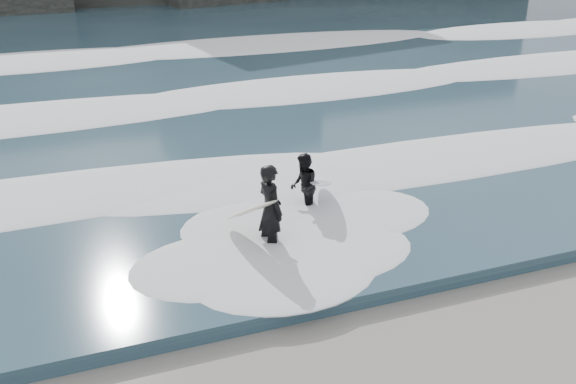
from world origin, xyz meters
TOP-DOWN VIEW (x-y plane):
  - sea at (0.00, 29.00)m, footprint 90.00×52.00m
  - foam_near at (0.00, 9.00)m, footprint 60.00×3.20m
  - foam_mid at (0.00, 16.00)m, footprint 60.00×4.00m
  - foam_far at (0.00, 25.00)m, footprint 60.00×4.80m
  - surfer_left at (-1.31, 5.55)m, footprint 1.22×1.76m
  - surfer_right at (0.05, 6.87)m, footprint 1.41×1.95m

SIDE VIEW (x-z plane):
  - sea at x=0.00m, z-range 0.00..0.30m
  - foam_near at x=0.00m, z-range 0.30..0.50m
  - foam_mid at x=0.00m, z-range 0.30..0.54m
  - foam_far at x=0.00m, z-range 0.30..0.60m
  - surfer_right at x=0.05m, z-range 0.01..1.54m
  - surfer_left at x=-1.31m, z-range 0.01..1.96m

